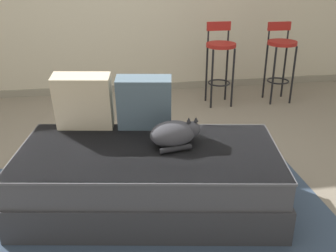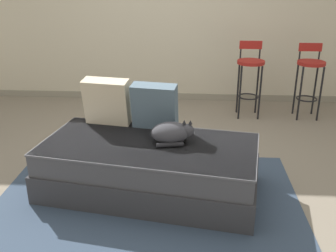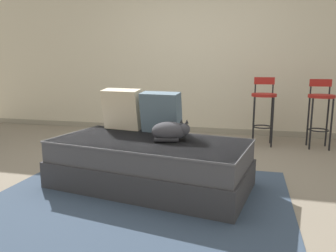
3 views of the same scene
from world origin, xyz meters
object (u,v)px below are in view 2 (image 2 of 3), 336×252
throw_pillow_middle (155,106)px  cat (172,132)px  bar_stool_near_window (250,71)px  throw_pillow_corner (107,101)px  couch (150,167)px  bar_stool_by_doorway (310,72)px

throw_pillow_middle → cat: size_ratio=1.14×
cat → bar_stool_near_window: 2.11m
throw_pillow_corner → bar_stool_near_window: bearing=45.8°
throw_pillow_middle → cat: bearing=-60.6°
couch → throw_pillow_middle: throw_pillow_middle is taller
cat → bar_stool_by_doorway: bar_stool_by_doorway is taller
bar_stool_near_window → cat: bearing=-114.5°
throw_pillow_middle → bar_stool_by_doorway: bearing=42.0°
couch → bar_stool_near_window: bar_stool_near_window is taller
throw_pillow_middle → bar_stool_near_window: bearing=56.9°
throw_pillow_corner → bar_stool_by_doorway: 2.71m
throw_pillow_middle → bar_stool_by_doorway: (1.79, 1.61, -0.06)m
throw_pillow_middle → bar_stool_near_window: (1.05, 1.61, -0.05)m
couch → throw_pillow_middle: size_ratio=4.50×
cat → bar_stool_near_window: bearing=65.5°
bar_stool_near_window → bar_stool_by_doorway: bearing=-0.0°
couch → throw_pillow_middle: bearing=87.8°
couch → throw_pillow_corner: throw_pillow_corner is taller
cat → throw_pillow_middle: bearing=119.4°
bar_stool_by_doorway → cat: bearing=-130.1°
cat → bar_stool_by_doorway: (1.61, 1.92, 0.06)m
couch → bar_stool_near_window: bearing=61.5°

